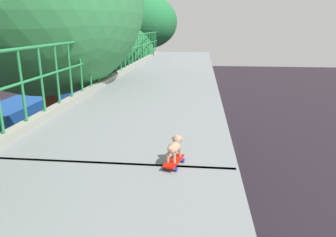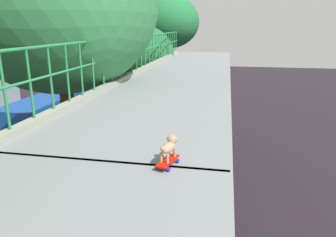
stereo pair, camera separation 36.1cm
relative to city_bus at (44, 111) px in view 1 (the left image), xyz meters
The scene contains 6 objects.
city_bus is the anchor object (origin of this frame).
roadside_tree_mid 14.04m from the city_bus, 60.41° to the right, with size 5.90×5.90×10.87m.
roadside_tree_far 7.36m from the city_bus, 16.35° to the right, with size 4.34×4.34×7.63m.
roadside_tree_farthest 10.80m from the city_bus, 46.52° to the left, with size 5.08×5.08×9.95m.
toy_skateboard 19.84m from the city_bus, 57.32° to the right, with size 0.25×0.44×0.08m.
small_dog 19.84m from the city_bus, 57.21° to the right, with size 0.20×0.37×0.28m.
Camera 1 is at (2.60, -2.14, 7.47)m, focal length 33.20 mm.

